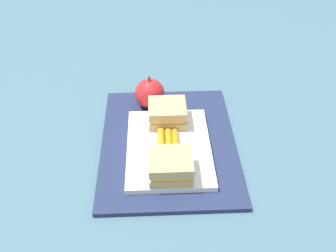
{
  "coord_description": "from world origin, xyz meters",
  "views": [
    {
      "loc": [
        -0.58,
        0.03,
        0.55
      ],
      "look_at": [
        0.01,
        0.0,
        0.04
      ],
      "focal_mm": 40.15,
      "sensor_mm": 36.0,
      "label": 1
    }
  ],
  "objects_px": {
    "sandwich_half_right": "(167,113)",
    "apple": "(150,93)",
    "food_tray": "(169,148)",
    "sandwich_half_left": "(171,166)",
    "carrot_sticks_bundle": "(169,143)"
  },
  "relations": [
    {
      "from": "food_tray",
      "to": "carrot_sticks_bundle",
      "type": "bearing_deg",
      "value": 100.57
    },
    {
      "from": "food_tray",
      "to": "sandwich_half_left",
      "type": "height_order",
      "value": "sandwich_half_left"
    },
    {
      "from": "sandwich_half_left",
      "to": "carrot_sticks_bundle",
      "type": "height_order",
      "value": "sandwich_half_left"
    },
    {
      "from": "food_tray",
      "to": "sandwich_half_left",
      "type": "bearing_deg",
      "value": 180.0
    },
    {
      "from": "food_tray",
      "to": "carrot_sticks_bundle",
      "type": "relative_size",
      "value": 2.93
    },
    {
      "from": "food_tray",
      "to": "carrot_sticks_bundle",
      "type": "distance_m",
      "value": 0.01
    },
    {
      "from": "sandwich_half_left",
      "to": "apple",
      "type": "xyz_separation_m",
      "value": [
        0.23,
        0.04,
        0.0
      ]
    },
    {
      "from": "food_tray",
      "to": "sandwich_half_left",
      "type": "relative_size",
      "value": 2.88
    },
    {
      "from": "sandwich_half_right",
      "to": "apple",
      "type": "relative_size",
      "value": 1.0
    },
    {
      "from": "food_tray",
      "to": "sandwich_half_right",
      "type": "relative_size",
      "value": 2.88
    },
    {
      "from": "food_tray",
      "to": "sandwich_half_left",
      "type": "distance_m",
      "value": 0.08
    },
    {
      "from": "carrot_sticks_bundle",
      "to": "apple",
      "type": "relative_size",
      "value": 0.98
    },
    {
      "from": "carrot_sticks_bundle",
      "to": "sandwich_half_right",
      "type": "bearing_deg",
      "value": -0.41
    },
    {
      "from": "sandwich_half_left",
      "to": "carrot_sticks_bundle",
      "type": "distance_m",
      "value": 0.08
    },
    {
      "from": "food_tray",
      "to": "sandwich_half_right",
      "type": "bearing_deg",
      "value": 0.0
    }
  ]
}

